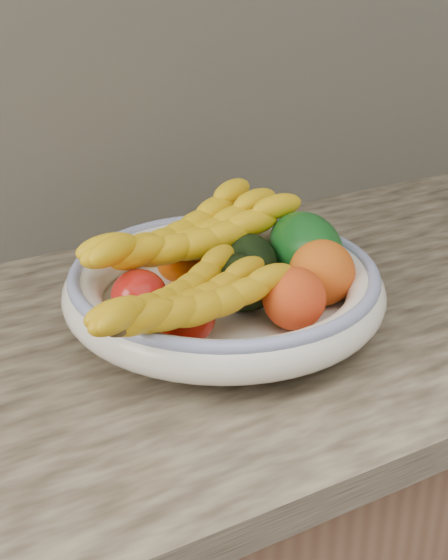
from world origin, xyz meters
TOP-DOWN VIEW (x-y plane):
  - fruit_bowl at (0.00, 1.66)m, footprint 0.39×0.39m
  - clementine_back_left at (-0.02, 1.74)m, footprint 0.06×0.06m
  - clementine_back_right at (0.03, 1.77)m, footprint 0.06×0.06m
  - clementine_back_mid at (0.01, 1.75)m, footprint 0.05×0.05m
  - clementine_extra at (0.00, 1.77)m, footprint 0.05×0.05m
  - tomato_left at (-0.11, 1.67)m, footprint 0.08×0.08m
  - tomato_near_left at (-0.09, 1.60)m, footprint 0.09×0.09m
  - avocado_center at (0.01, 1.64)m, footprint 0.11×0.12m
  - avocado_right at (0.05, 1.68)m, footprint 0.09×0.11m
  - green_mango at (0.12, 1.66)m, footprint 0.11×0.13m
  - peach_front at (0.04, 1.57)m, footprint 0.07×0.07m
  - peach_right at (0.10, 1.61)m, footprint 0.11×0.11m
  - banana_bunch_back at (-0.02, 1.72)m, footprint 0.35×0.21m
  - banana_bunch_front at (-0.09, 1.58)m, footprint 0.30×0.20m

SIDE VIEW (x-z plane):
  - fruit_bowl at x=0.00m, z-range 0.91..0.99m
  - clementine_back_left at x=-0.02m, z-range 0.93..0.98m
  - clementine_back_right at x=0.03m, z-range 0.93..0.98m
  - clementine_back_mid at x=0.01m, z-range 0.93..0.98m
  - clementine_extra at x=0.00m, z-range 0.93..0.98m
  - tomato_left at x=-0.11m, z-range 0.93..0.99m
  - tomato_near_left at x=-0.09m, z-range 0.93..0.99m
  - avocado_center at x=0.01m, z-range 0.93..1.00m
  - avocado_right at x=0.05m, z-range 0.93..1.00m
  - peach_front at x=0.04m, z-range 0.93..1.00m
  - peach_right at x=0.10m, z-range 0.93..1.01m
  - green_mango at x=0.12m, z-range 0.92..1.03m
  - banana_bunch_front at x=-0.09m, z-range 0.94..1.02m
  - banana_bunch_back at x=-0.02m, z-range 0.94..1.04m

